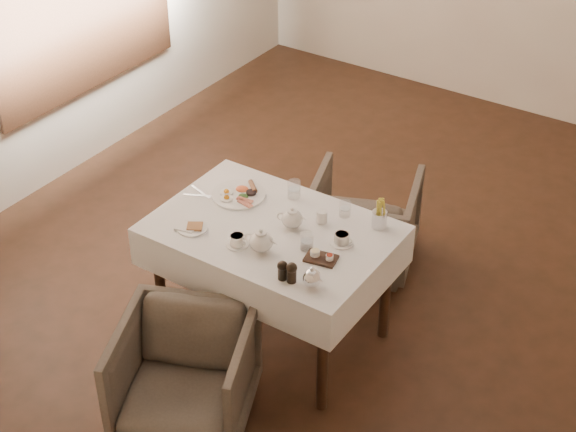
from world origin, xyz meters
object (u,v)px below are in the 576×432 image
at_px(armchair_far, 364,220).
at_px(teapot_centre, 292,218).
at_px(armchair_near, 185,376).
at_px(breakfast_plate, 239,194).
at_px(table, 272,245).

xyz_separation_m(armchair_far, teapot_centre, (0.01, -0.85, 0.51)).
relative_size(armchair_far, teapot_centre, 4.26).
distance_m(armchair_near, armchair_far, 1.71).
bearing_deg(breakfast_plate, table, -49.94).
relative_size(armchair_near, teapot_centre, 4.31).
height_order(armchair_far, teapot_centre, teapot_centre).
distance_m(breakfast_plate, teapot_centre, 0.44).
height_order(table, armchair_far, table).
relative_size(armchair_near, breakfast_plate, 2.19).
xyz_separation_m(armchair_near, teapot_centre, (0.09, 0.86, 0.51)).
bearing_deg(armchair_far, armchair_near, 69.22).
height_order(armchair_near, teapot_centre, teapot_centre).
bearing_deg(teapot_centre, armchair_far, 71.72).
height_order(table, teapot_centre, teapot_centre).
bearing_deg(teapot_centre, table, -162.88).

